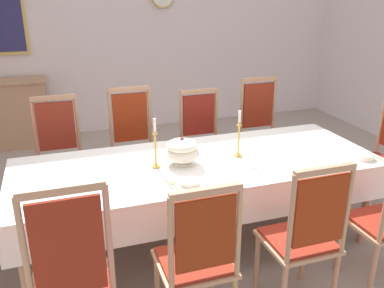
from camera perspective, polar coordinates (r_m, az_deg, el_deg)
name	(u,v)px	position (r m, az deg, el deg)	size (l,w,h in m)	color
ground	(192,235)	(3.77, 0.04, -12.38)	(6.82, 6.29, 0.04)	#A19185
back_wall	(120,7)	(6.27, -9.86, 18.11)	(6.82, 0.08, 3.58)	silver
dining_table	(198,170)	(3.32, 0.86, -3.55)	(2.86, 1.07, 0.75)	tan
tablecloth	(198,169)	(3.31, 0.86, -3.42)	(2.88, 1.09, 0.29)	white
chair_south_a	(72,278)	(2.38, -16.10, -17.31)	(0.44, 0.42, 1.20)	tan
chair_north_a	(60,155)	(4.06, -17.73, -1.51)	(0.44, 0.42, 1.12)	tan
chair_south_b	(198,258)	(2.51, 0.77, -15.38)	(0.44, 0.42, 1.08)	tan
chair_north_b	(134,146)	(4.12, -7.96, -0.24)	(0.44, 0.42, 1.15)	tan
chair_south_c	(304,235)	(2.79, 15.16, -12.00)	(0.44, 0.42, 1.09)	tan
chair_north_c	(203,140)	(4.30, 1.49, 0.51)	(0.44, 0.42, 1.07)	tan
chair_north_d	(262,131)	(4.56, 9.56, 1.78)	(0.44, 0.42, 1.15)	tan
chair_head_east	(383,151)	(4.28, 24.75, -0.89)	(0.42, 0.44, 1.21)	tan
soup_tureen	(182,151)	(3.21, -1.37, -0.96)	(0.27, 0.27, 0.22)	white
candlestick_west	(155,148)	(3.14, -5.05, -0.49)	(0.07, 0.07, 0.39)	gold
candlestick_east	(239,138)	(3.35, 6.43, 0.84)	(0.07, 0.07, 0.39)	gold
bowl_near_left	(189,182)	(2.91, -0.38, -5.22)	(0.15, 0.15, 0.03)	white
bowl_near_right	(364,156)	(3.61, 22.56, -1.52)	(0.16, 0.16, 0.04)	white
spoon_primary	(174,184)	(2.91, -2.51, -5.50)	(0.03, 0.18, 0.01)	gold
spoon_secondary	(372,155)	(3.70, 23.54, -1.40)	(0.03, 0.18, 0.01)	gold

